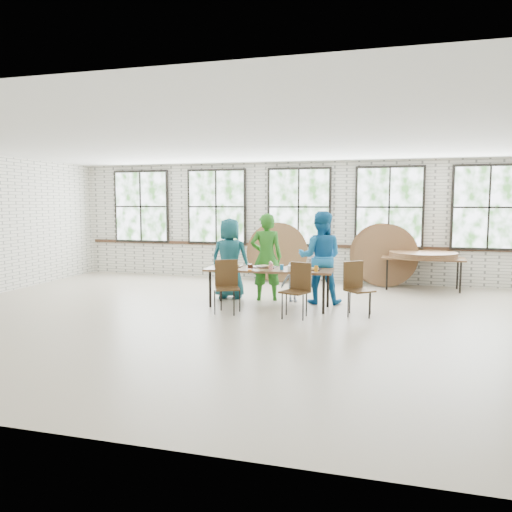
{
  "coord_description": "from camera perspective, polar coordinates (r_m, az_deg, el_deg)",
  "views": [
    {
      "loc": [
        2.33,
        -8.0,
        1.99
      ],
      "look_at": [
        0.0,
        0.4,
        1.05
      ],
      "focal_mm": 35.0,
      "sensor_mm": 36.0,
      "label": 1
    }
  ],
  "objects": [
    {
      "name": "room",
      "position": [
        12.65,
        4.92,
        5.4
      ],
      "size": [
        12.0,
        12.0,
        12.0
      ],
      "color": "#B6A490",
      "rests_on": "ground"
    },
    {
      "name": "dining_table",
      "position": [
        9.45,
        1.5,
        -1.76
      ],
      "size": [
        2.44,
        0.92,
        0.74
      ],
      "rotation": [
        0.0,
        0.0,
        0.05
      ],
      "color": "brown",
      "rests_on": "ground"
    },
    {
      "name": "chair_near_left",
      "position": [
        9.06,
        -3.35,
        -2.94
      ],
      "size": [
        0.55,
        0.54,
        0.95
      ],
      "rotation": [
        0.0,
        0.0,
        0.41
      ],
      "color": "#442D16",
      "rests_on": "ground"
    },
    {
      "name": "chair_near_right",
      "position": [
        8.7,
        4.79,
        -3.34
      ],
      "size": [
        0.54,
        0.54,
        0.95
      ],
      "rotation": [
        0.0,
        0.0,
        -0.4
      ],
      "color": "#442D16",
      "rests_on": "ground"
    },
    {
      "name": "chair_spare",
      "position": [
        9.0,
        11.39,
        -3.12
      ],
      "size": [
        0.58,
        0.58,
        0.95
      ],
      "rotation": [
        0.0,
        0.0,
        0.74
      ],
      "color": "#442D16",
      "rests_on": "ground"
    },
    {
      "name": "adult_teal",
      "position": [
        10.33,
        -3.0,
        -0.28
      ],
      "size": [
        0.83,
        0.56,
        1.67
      ],
      "primitive_type": "imported",
      "rotation": [
        0.0,
        0.0,
        3.18
      ],
      "color": "navy",
      "rests_on": "ground"
    },
    {
      "name": "adult_green",
      "position": [
        10.11,
        1.18,
        -0.12
      ],
      "size": [
        0.73,
        0.57,
        1.77
      ],
      "primitive_type": "imported",
      "rotation": [
        0.0,
        0.0,
        3.4
      ],
      "color": "#266E1D",
      "rests_on": "ground"
    },
    {
      "name": "toddler",
      "position": [
        10.05,
        4.28,
        -2.94
      ],
      "size": [
        0.55,
        0.35,
        0.81
      ],
      "primitive_type": "imported",
      "rotation": [
        0.0,
        0.0,
        3.04
      ],
      "color": "#152A43",
      "rests_on": "ground"
    },
    {
      "name": "adult_blue",
      "position": [
        9.89,
        7.36,
        -0.17
      ],
      "size": [
        0.92,
        0.73,
        1.82
      ],
      "primitive_type": "imported",
      "rotation": [
        0.0,
        0.0,
        3.19
      ],
      "color": "#1765A3",
      "rests_on": "ground"
    },
    {
      "name": "storage_table",
      "position": [
        11.97,
        18.53,
        -0.42
      ],
      "size": [
        1.83,
        0.83,
        0.74
      ],
      "rotation": [
        0.0,
        0.0,
        -0.05
      ],
      "color": "brown",
      "rests_on": "ground"
    },
    {
      "name": "tabletop_clutter",
      "position": [
        9.4,
        2.03,
        -1.34
      ],
      "size": [
        1.99,
        0.62,
        0.11
      ],
      "color": "black",
      "rests_on": "dining_table"
    },
    {
      "name": "round_tops_stacked",
      "position": [
        11.96,
        18.55,
        0.14
      ],
      "size": [
        1.5,
        1.5,
        0.13
      ],
      "color": "brown",
      "rests_on": "storage_table"
    },
    {
      "name": "round_tops_leaning",
      "position": [
        12.31,
        8.3,
        0.24
      ],
      "size": [
        4.21,
        0.41,
        1.5
      ],
      "color": "brown",
      "rests_on": "ground"
    }
  ]
}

